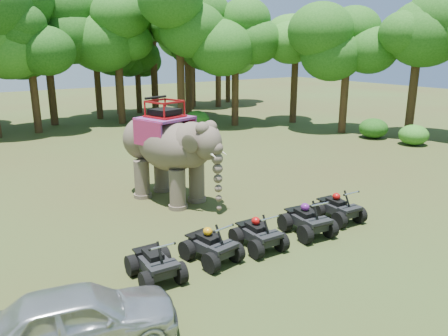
{
  "coord_description": "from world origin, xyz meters",
  "views": [
    {
      "loc": [
        -8.36,
        -10.95,
        6.04
      ],
      "look_at": [
        0.0,
        1.2,
        1.9
      ],
      "focal_mm": 35.0,
      "sensor_mm": 36.0,
      "label": 1
    }
  ],
  "objects_px": {
    "parked_car": "(79,318)",
    "atv_3": "(308,216)",
    "atv_2": "(258,230)",
    "atv_0": "(155,258)",
    "atv_1": "(211,241)",
    "elephant": "(168,150)",
    "atv_4": "(339,204)"
  },
  "relations": [
    {
      "from": "parked_car",
      "to": "atv_4",
      "type": "distance_m",
      "value": 9.82
    },
    {
      "from": "atv_2",
      "to": "atv_3",
      "type": "bearing_deg",
      "value": -0.55
    },
    {
      "from": "parked_car",
      "to": "atv_0",
      "type": "distance_m",
      "value": 2.97
    },
    {
      "from": "atv_1",
      "to": "atv_2",
      "type": "distance_m",
      "value": 1.64
    },
    {
      "from": "atv_0",
      "to": "atv_4",
      "type": "xyz_separation_m",
      "value": [
        7.2,
        0.01,
        0.01
      ]
    },
    {
      "from": "atv_0",
      "to": "atv_1",
      "type": "xyz_separation_m",
      "value": [
        1.8,
        0.04,
        0.01
      ]
    },
    {
      "from": "parked_car",
      "to": "atv_3",
      "type": "xyz_separation_m",
      "value": [
        7.91,
        1.43,
        -0.05
      ]
    },
    {
      "from": "atv_0",
      "to": "atv_1",
      "type": "distance_m",
      "value": 1.8
    },
    {
      "from": "parked_car",
      "to": "atv_2",
      "type": "xyz_separation_m",
      "value": [
        5.92,
        1.52,
        -0.08
      ]
    },
    {
      "from": "atv_1",
      "to": "atv_3",
      "type": "xyz_separation_m",
      "value": [
        3.63,
        -0.24,
        0.03
      ]
    },
    {
      "from": "atv_0",
      "to": "atv_3",
      "type": "distance_m",
      "value": 5.43
    },
    {
      "from": "atv_2",
      "to": "atv_4",
      "type": "xyz_separation_m",
      "value": [
        3.76,
        0.12,
        0.01
      ]
    },
    {
      "from": "atv_3",
      "to": "elephant",
      "type": "bearing_deg",
      "value": 117.81
    },
    {
      "from": "elephant",
      "to": "atv_0",
      "type": "distance_m",
      "value": 6.52
    },
    {
      "from": "atv_3",
      "to": "atv_4",
      "type": "xyz_separation_m",
      "value": [
        1.77,
        0.21,
        -0.03
      ]
    },
    {
      "from": "atv_0",
      "to": "atv_4",
      "type": "relative_size",
      "value": 0.99
    },
    {
      "from": "atv_1",
      "to": "atv_4",
      "type": "relative_size",
      "value": 1.0
    },
    {
      "from": "elephant",
      "to": "atv_0",
      "type": "bearing_deg",
      "value": -137.2
    },
    {
      "from": "parked_car",
      "to": "atv_0",
      "type": "height_order",
      "value": "parked_car"
    },
    {
      "from": "atv_3",
      "to": "atv_2",
      "type": "bearing_deg",
      "value": -175.76
    },
    {
      "from": "atv_3",
      "to": "parked_car",
      "type": "bearing_deg",
      "value": -162.83
    },
    {
      "from": "atv_4",
      "to": "atv_2",
      "type": "bearing_deg",
      "value": -174.57
    },
    {
      "from": "atv_0",
      "to": "atv_3",
      "type": "bearing_deg",
      "value": 0.68
    },
    {
      "from": "atv_1",
      "to": "parked_car",
      "type": "bearing_deg",
      "value": -167.17
    },
    {
      "from": "atv_0",
      "to": "atv_2",
      "type": "height_order",
      "value": "atv_0"
    },
    {
      "from": "parked_car",
      "to": "atv_3",
      "type": "relative_size",
      "value": 2.35
    },
    {
      "from": "parked_car",
      "to": "atv_1",
      "type": "height_order",
      "value": "parked_car"
    },
    {
      "from": "atv_2",
      "to": "elephant",
      "type": "bearing_deg",
      "value": 93.81
    },
    {
      "from": "parked_car",
      "to": "atv_1",
      "type": "xyz_separation_m",
      "value": [
        4.28,
        1.67,
        -0.08
      ]
    },
    {
      "from": "elephant",
      "to": "atv_0",
      "type": "relative_size",
      "value": 3.02
    },
    {
      "from": "elephant",
      "to": "parked_car",
      "type": "height_order",
      "value": "elephant"
    },
    {
      "from": "parked_car",
      "to": "atv_2",
      "type": "relative_size",
      "value": 2.48
    }
  ]
}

